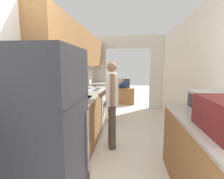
# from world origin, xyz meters

# --- Properties ---
(wall_left) EXTENTS (0.38, 7.60, 2.50)m
(wall_left) POSITION_xyz_m (-1.13, 2.49, 1.54)
(wall_left) COLOR silver
(wall_left) RESTS_ON ground_plane
(wall_right) EXTENTS (0.06, 7.60, 2.50)m
(wall_right) POSITION_xyz_m (1.22, 2.00, 1.25)
(wall_right) COLOR silver
(wall_right) RESTS_ON ground_plane
(wall_far_with_doorway) EXTENTS (2.77, 0.06, 2.50)m
(wall_far_with_doorway) POSITION_xyz_m (0.00, 5.23, 1.42)
(wall_far_with_doorway) COLOR silver
(wall_far_with_doorway) RESTS_ON ground_plane
(counter_left) EXTENTS (0.62, 4.03, 0.93)m
(counter_left) POSITION_xyz_m (-0.89, 3.00, 0.46)
(counter_left) COLOR brown
(counter_left) RESTS_ON ground_plane
(counter_right) EXTENTS (0.62, 1.73, 0.93)m
(counter_right) POSITION_xyz_m (0.89, 1.05, 0.46)
(counter_right) COLOR brown
(counter_right) RESTS_ON ground_plane
(refrigerator) EXTENTS (0.78, 0.77, 1.68)m
(refrigerator) POSITION_xyz_m (-0.81, 0.66, 0.84)
(refrigerator) COLOR black
(refrigerator) RESTS_ON ground_plane
(range_oven) EXTENTS (0.66, 0.79, 1.07)m
(range_oven) POSITION_xyz_m (-0.88, 3.36, 0.47)
(range_oven) COLOR #B7B7BC
(range_oven) RESTS_ON ground_plane
(person) EXTENTS (0.51, 0.42, 1.58)m
(person) POSITION_xyz_m (-0.28, 2.26, 0.84)
(person) COLOR #4C4238
(person) RESTS_ON ground_plane
(microwave) EXTENTS (0.34, 0.49, 0.26)m
(microwave) POSITION_xyz_m (1.00, 1.42, 1.06)
(microwave) COLOR #B7B7BC
(microwave) RESTS_ON counter_right
(tv_cabinet) EXTENTS (0.91, 0.42, 0.62)m
(tv_cabinet) POSITION_xyz_m (-0.21, 5.90, 0.31)
(tv_cabinet) COLOR brown
(tv_cabinet) RESTS_ON ground_plane
(television) EXTENTS (0.55, 0.16, 0.36)m
(television) POSITION_xyz_m (-0.21, 5.86, 0.80)
(television) COLOR black
(television) RESTS_ON tv_cabinet
(knife) EXTENTS (0.16, 0.30, 0.02)m
(knife) POSITION_xyz_m (-0.90, 3.90, 0.93)
(knife) COLOR #B7B7BC
(knife) RESTS_ON counter_left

